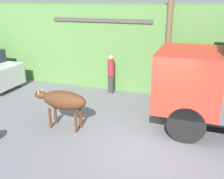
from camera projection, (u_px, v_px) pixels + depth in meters
ground_plane at (147, 141)px, 7.75m from camera, size 60.00×60.00×0.00m
hillside_embankment at (178, 42)px, 13.38m from camera, size 32.00×5.95×3.75m
building_backdrop at (111, 49)px, 12.93m from camera, size 4.58×2.70×3.19m
brown_cow at (63, 100)px, 8.29m from camera, size 1.83×0.60×1.27m
pedestrian_on_hill at (111, 72)px, 11.44m from camera, size 0.33×0.33×1.72m
utility_pole at (170, 13)px, 10.01m from camera, size 0.90×0.23×6.72m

